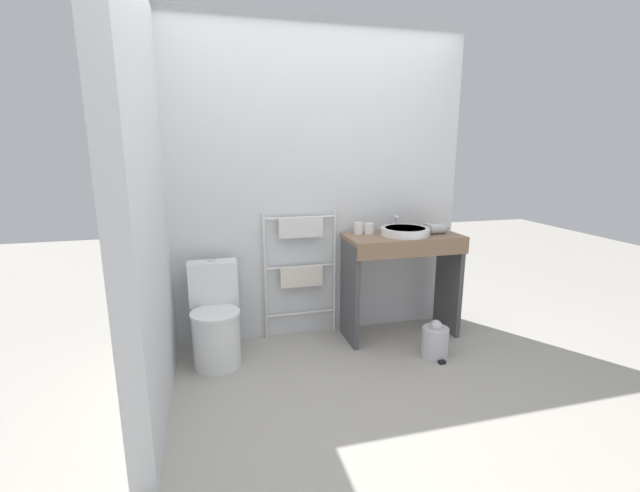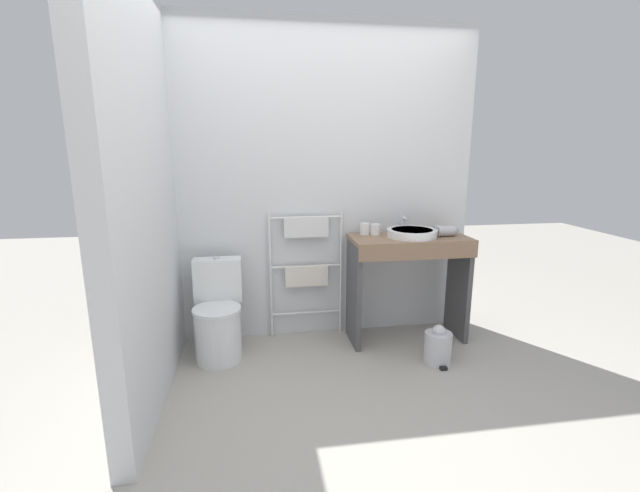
{
  "view_description": "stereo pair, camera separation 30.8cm",
  "coord_description": "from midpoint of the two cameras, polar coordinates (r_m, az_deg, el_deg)",
  "views": [
    {
      "loc": [
        -0.85,
        -2.11,
        1.57
      ],
      "look_at": [
        -0.09,
        0.79,
        0.88
      ],
      "focal_mm": 24.0,
      "sensor_mm": 36.0,
      "label": 1
    },
    {
      "loc": [
        -0.55,
        -2.18,
        1.57
      ],
      "look_at": [
        -0.09,
        0.79,
        0.88
      ],
      "focal_mm": 24.0,
      "sensor_mm": 36.0,
      "label": 2
    }
  ],
  "objects": [
    {
      "name": "towel_radiator",
      "position": [
        3.54,
        0.65,
        -1.65
      ],
      "size": [
        0.62,
        0.06,
        1.06
      ],
      "color": "silver",
      "rests_on": "ground_plane"
    },
    {
      "name": "wall_side",
      "position": [
        2.85,
        -19.26,
        6.33
      ],
      "size": [
        0.12,
        1.92,
        2.56
      ],
      "primitive_type": "cube",
      "color": "silver",
      "rests_on": "ground_plane"
    },
    {
      "name": "faucet",
      "position": [
        3.68,
        13.53,
        3.05
      ],
      "size": [
        0.02,
        0.1,
        0.13
      ],
      "color": "silver",
      "rests_on": "vanity_counter"
    },
    {
      "name": "toilet",
      "position": [
        3.34,
        -10.88,
        -9.47
      ],
      "size": [
        0.37,
        0.49,
        0.75
      ],
      "color": "white",
      "rests_on": "ground_plane"
    },
    {
      "name": "sink_basin",
      "position": [
        3.53,
        14.62,
        1.69
      ],
      "size": [
        0.4,
        0.4,
        0.06
      ],
      "color": "white",
      "rests_on": "vanity_counter"
    },
    {
      "name": "cup_near_edge",
      "position": [
        3.54,
        9.87,
        2.16
      ],
      "size": [
        0.08,
        0.08,
        0.09
      ],
      "color": "white",
      "rests_on": "vanity_counter"
    },
    {
      "name": "trash_bin",
      "position": [
        3.43,
        18.01,
        -12.68
      ],
      "size": [
        0.2,
        0.23,
        0.3
      ],
      "color": "silver",
      "rests_on": "ground_plane"
    },
    {
      "name": "vanity_counter",
      "position": [
        3.59,
        14.15,
        -3.3
      ],
      "size": [
        0.95,
        0.45,
        0.88
      ],
      "color": "#84664C",
      "rests_on": "ground_plane"
    },
    {
      "name": "hair_dryer",
      "position": [
        3.64,
        18.85,
        1.92
      ],
      "size": [
        0.19,
        0.17,
        0.08
      ],
      "color": "#B7B7BC",
      "rests_on": "vanity_counter"
    },
    {
      "name": "cup_near_wall",
      "position": [
        3.53,
        8.48,
        2.25
      ],
      "size": [
        0.08,
        0.08,
        0.1
      ],
      "color": "white",
      "rests_on": "vanity_counter"
    },
    {
      "name": "ground_plane",
      "position": [
        2.75,
        8.23,
        -22.07
      ],
      "size": [
        12.0,
        12.0,
        0.0
      ],
      "primitive_type": "plane",
      "color": "#A8A399"
    },
    {
      "name": "wall_back",
      "position": [
        3.57,
        2.55,
        8.22
      ],
      "size": [
        2.55,
        0.12,
        2.56
      ],
      "primitive_type": "cube",
      "color": "silver",
      "rests_on": "ground_plane"
    }
  ]
}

